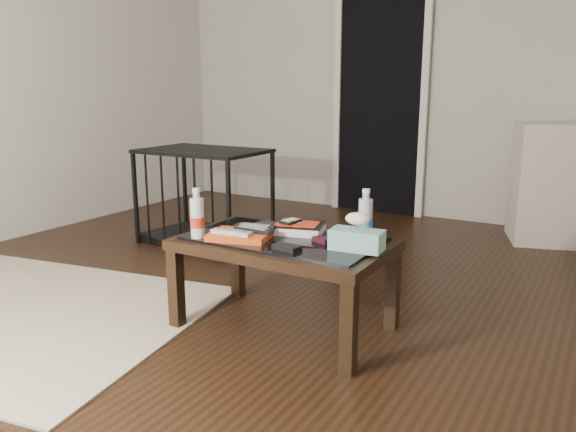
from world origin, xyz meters
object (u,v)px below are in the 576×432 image
at_px(textbook, 298,228).
at_px(water_bottle_left, 197,213).
at_px(pet_crate, 205,213).
at_px(water_bottle_right, 365,214).
at_px(tissue_box, 357,240).
at_px(coffee_table, 284,250).

bearing_deg(textbook, water_bottle_left, -154.31).
relative_size(pet_crate, water_bottle_left, 4.08).
distance_m(textbook, water_bottle_left, 0.50).
height_order(water_bottle_right, tissue_box, water_bottle_right).
height_order(textbook, water_bottle_right, water_bottle_right).
bearing_deg(tissue_box, pet_crate, 143.30).
bearing_deg(water_bottle_right, water_bottle_left, -151.24).
relative_size(coffee_table, water_bottle_left, 4.20).
relative_size(coffee_table, pet_crate, 1.03).
bearing_deg(tissue_box, coffee_table, 172.79).
xyz_separation_m(pet_crate, tissue_box, (1.69, -1.06, 0.28)).
bearing_deg(coffee_table, water_bottle_left, -150.11).
height_order(coffee_table, pet_crate, pet_crate).
bearing_deg(water_bottle_left, tissue_box, 14.33).
relative_size(coffee_table, water_bottle_right, 4.20).
bearing_deg(pet_crate, water_bottle_right, -19.88).
bearing_deg(water_bottle_left, textbook, 41.00).
bearing_deg(water_bottle_left, coffee_table, 29.89).
xyz_separation_m(textbook, tissue_box, (0.37, -0.13, 0.02)).
xyz_separation_m(textbook, water_bottle_right, (0.33, 0.06, 0.10)).
distance_m(water_bottle_right, tissue_box, 0.21).
xyz_separation_m(water_bottle_left, water_bottle_right, (0.70, 0.38, 0.00)).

